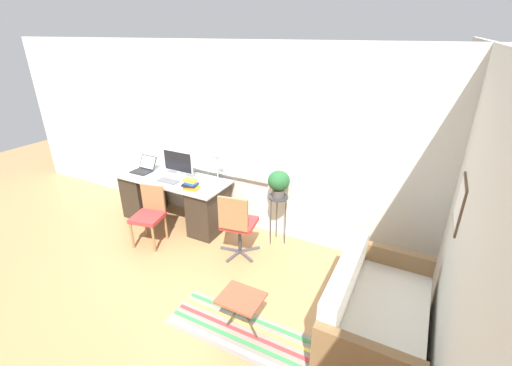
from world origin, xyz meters
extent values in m
plane|color=tan|center=(0.00, 0.00, 0.00)|extent=(14.00, 14.00, 0.00)
cube|color=silver|center=(0.00, 0.78, 1.35)|extent=(9.00, 0.06, 2.70)
cube|color=white|center=(-0.44, 0.75, 1.59)|extent=(0.67, 0.02, 1.56)
cube|color=white|center=(-0.44, 0.74, 1.59)|extent=(0.60, 0.01, 1.49)
cube|color=white|center=(0.23, 0.75, 1.59)|extent=(0.67, 0.02, 1.56)
cube|color=white|center=(0.23, 0.74, 1.59)|extent=(0.60, 0.01, 1.49)
cube|color=white|center=(-0.11, 0.75, 0.83)|extent=(1.39, 0.11, 0.04)
cube|color=silver|center=(2.89, 0.00, 1.35)|extent=(0.06, 9.00, 2.70)
cube|color=brown|center=(2.85, -0.04, 1.38)|extent=(0.02, 0.48, 0.45)
cube|color=white|center=(2.84, -0.04, 1.38)|extent=(0.01, 0.43, 0.40)
cube|color=#B2B7BC|center=(-0.87, 0.35, 0.73)|extent=(1.77, 0.70, 0.03)
cube|color=#33281E|center=(-1.51, 0.35, 0.36)|extent=(0.40, 0.62, 0.71)
cube|color=#33281E|center=(-0.22, 0.35, 0.36)|extent=(0.40, 0.62, 0.71)
cube|color=black|center=(-1.45, 0.30, 0.76)|extent=(0.31, 0.22, 0.02)
cube|color=black|center=(-1.45, 0.47, 0.86)|extent=(0.31, 0.11, 0.20)
cube|color=silver|center=(-1.45, 0.46, 0.86)|extent=(0.27, 0.10, 0.17)
cylinder|color=silver|center=(-0.82, 0.46, 0.75)|extent=(0.19, 0.19, 0.02)
cylinder|color=silver|center=(-0.82, 0.46, 0.80)|extent=(0.04, 0.04, 0.07)
cube|color=silver|center=(-0.82, 0.47, 0.99)|extent=(0.52, 0.02, 0.33)
cube|color=black|center=(-0.82, 0.45, 0.99)|extent=(0.50, 0.01, 0.30)
cube|color=slate|center=(-0.83, 0.21, 0.76)|extent=(0.33, 0.14, 0.02)
ellipsoid|color=silver|center=(-0.57, 0.23, 0.76)|extent=(0.04, 0.06, 0.03)
cylinder|color=#ADADB2|center=(-0.10, 0.46, 0.75)|extent=(0.13, 0.13, 0.01)
cylinder|color=#ADADB2|center=(-0.10, 0.46, 0.97)|extent=(0.02, 0.02, 0.42)
ellipsoid|color=#ADADB2|center=(-0.10, 0.46, 1.20)|extent=(0.13, 0.13, 0.09)
cube|color=orange|center=(-0.35, 0.15, 0.77)|extent=(0.22, 0.16, 0.04)
cube|color=orange|center=(-0.34, 0.14, 0.80)|extent=(0.18, 0.12, 0.02)
cube|color=black|center=(-0.36, 0.14, 0.82)|extent=(0.22, 0.19, 0.03)
cube|color=#2851B2|center=(-0.34, 0.13, 0.85)|extent=(0.17, 0.12, 0.03)
cube|color=yellow|center=(-0.35, 0.14, 0.89)|extent=(0.18, 0.11, 0.04)
cylinder|color=olive|center=(-0.91, -0.53, 0.21)|extent=(0.04, 0.04, 0.42)
cylinder|color=olive|center=(-0.58, -0.46, 0.21)|extent=(0.04, 0.04, 0.42)
cylinder|color=olive|center=(-0.97, -0.20, 0.21)|extent=(0.04, 0.04, 0.42)
cylinder|color=olive|center=(-0.65, -0.13, 0.21)|extent=(0.04, 0.04, 0.42)
cube|color=red|center=(-0.78, -0.33, 0.42)|extent=(0.46, 0.44, 0.06)
cube|color=olive|center=(-0.82, -0.13, 0.64)|extent=(0.35, 0.10, 0.38)
cube|color=#47474C|center=(0.33, 0.05, 0.01)|extent=(0.29, 0.08, 0.03)
cube|color=#47474C|center=(0.45, -0.07, 0.01)|extent=(0.08, 0.29, 0.03)
cube|color=#47474C|center=(0.60, 0.01, 0.01)|extent=(0.27, 0.16, 0.03)
cube|color=#47474C|center=(0.57, 0.17, 0.01)|extent=(0.22, 0.23, 0.03)
cube|color=#47474C|center=(0.41, 0.20, 0.01)|extent=(0.17, 0.27, 0.03)
cylinder|color=#333338|center=(0.47, 0.07, 0.23)|extent=(0.04, 0.04, 0.41)
cube|color=red|center=(0.47, 0.07, 0.47)|extent=(0.49, 0.47, 0.06)
cube|color=olive|center=(0.51, -0.14, 0.72)|extent=(0.39, 0.10, 0.44)
cube|color=white|center=(2.37, -0.58, 0.22)|extent=(0.85, 1.29, 0.44)
cube|color=white|center=(2.03, -0.58, 0.62)|extent=(0.16, 1.29, 0.36)
cube|color=olive|center=(2.37, 0.11, 0.32)|extent=(0.85, 0.09, 0.64)
cylinder|color=#333338|center=(0.82, 0.55, 0.72)|extent=(0.28, 0.28, 0.02)
cylinder|color=#333338|center=(0.93, 0.55, 0.35)|extent=(0.01, 0.01, 0.71)
cylinder|color=#333338|center=(0.76, 0.65, 0.35)|extent=(0.01, 0.01, 0.71)
cylinder|color=#333338|center=(0.76, 0.45, 0.35)|extent=(0.01, 0.01, 0.71)
cylinder|color=#514C47|center=(0.82, 0.55, 0.78)|extent=(0.16, 0.16, 0.11)
ellipsoid|color=#235B2D|center=(0.82, 0.55, 0.96)|extent=(0.30, 0.30, 0.27)
cube|color=gray|center=(1.17, -1.11, 0.00)|extent=(1.57, 0.55, 0.01)
cube|color=white|center=(1.17, -1.31, 0.01)|extent=(1.54, 0.04, 0.00)
cube|color=#388E4C|center=(1.17, -1.21, 0.01)|extent=(1.54, 0.04, 0.00)
cube|color=#C63838|center=(1.17, -1.11, 0.01)|extent=(1.54, 0.04, 0.00)
cube|color=#DBCC4C|center=(1.17, -1.01, 0.01)|extent=(1.54, 0.04, 0.00)
cube|color=#388E4C|center=(1.17, -0.91, 0.01)|extent=(1.54, 0.04, 0.00)
cube|color=#B24C33|center=(1.17, -1.10, 0.44)|extent=(0.41, 0.35, 0.02)
cylinder|color=#4C3D2D|center=(1.10, -1.10, 0.21)|extent=(0.23, 0.02, 0.44)
cylinder|color=#4C3D2D|center=(1.24, -1.10, 0.21)|extent=(0.23, 0.02, 0.44)
camera|label=1|loc=(2.48, -3.31, 2.79)|focal=24.00mm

